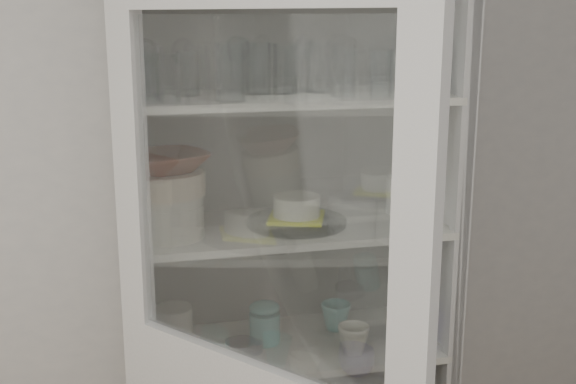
{
  "coord_description": "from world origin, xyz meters",
  "views": [
    {
      "loc": [
        -0.3,
        -0.82,
        1.88
      ],
      "look_at": [
        0.2,
        1.27,
        1.36
      ],
      "focal_mm": 45.0,
      "sensor_mm": 36.0,
      "label": 1
    }
  ],
  "objects_px": {
    "plate_stack_back": "(152,213)",
    "grey_bowl_stack": "(409,195)",
    "glass_platter": "(297,222)",
    "teal_jar": "(265,325)",
    "cream_bowl": "(167,183)",
    "terracotta_bowl": "(166,162)",
    "plate_stack_front": "(169,216)",
    "measuring_cups": "(241,347)",
    "goblet_0": "(145,64)",
    "goblet_2": "(302,61)",
    "yellow_trivet": "(297,217)",
    "white_ramekin": "(297,206)",
    "mug_teal": "(336,316)",
    "pantry_cabinet": "(284,311)",
    "goblet_1": "(238,61)",
    "white_canister": "(175,328)",
    "goblet_3": "(405,58)",
    "mug_blue": "(412,322)",
    "mug_white": "(354,339)"
  },
  "relations": [
    {
      "from": "plate_stack_back",
      "to": "cream_bowl",
      "type": "distance_m",
      "value": 0.22
    },
    {
      "from": "yellow_trivet",
      "to": "mug_white",
      "type": "xyz_separation_m",
      "value": [
        0.16,
        -0.1,
        -0.38
      ]
    },
    {
      "from": "goblet_1",
      "to": "white_ramekin",
      "type": "xyz_separation_m",
      "value": [
        0.15,
        -0.15,
        -0.43
      ]
    },
    {
      "from": "measuring_cups",
      "to": "pantry_cabinet",
      "type": "bearing_deg",
      "value": 33.8
    },
    {
      "from": "pantry_cabinet",
      "to": "grey_bowl_stack",
      "type": "distance_m",
      "value": 0.56
    },
    {
      "from": "terracotta_bowl",
      "to": "goblet_0",
      "type": "bearing_deg",
      "value": 104.84
    },
    {
      "from": "mug_teal",
      "to": "measuring_cups",
      "type": "distance_m",
      "value": 0.36
    },
    {
      "from": "teal_jar",
      "to": "white_canister",
      "type": "relative_size",
      "value": 0.86
    },
    {
      "from": "goblet_3",
      "to": "goblet_0",
      "type": "bearing_deg",
      "value": -179.13
    },
    {
      "from": "plate_stack_back",
      "to": "grey_bowl_stack",
      "type": "xyz_separation_m",
      "value": [
        0.82,
        -0.09,
        0.03
      ]
    },
    {
      "from": "plate_stack_back",
      "to": "teal_jar",
      "type": "distance_m",
      "value": 0.51
    },
    {
      "from": "plate_stack_back",
      "to": "white_ramekin",
      "type": "bearing_deg",
      "value": -18.25
    },
    {
      "from": "plate_stack_back",
      "to": "cream_bowl",
      "type": "xyz_separation_m",
      "value": [
        0.04,
        -0.18,
        0.13
      ]
    },
    {
      "from": "measuring_cups",
      "to": "teal_jar",
      "type": "bearing_deg",
      "value": 33.69
    },
    {
      "from": "terracotta_bowl",
      "to": "plate_stack_front",
      "type": "bearing_deg",
      "value": 0.0
    },
    {
      "from": "plate_stack_front",
      "to": "plate_stack_back",
      "type": "relative_size",
      "value": 1.11
    },
    {
      "from": "glass_platter",
      "to": "teal_jar",
      "type": "bearing_deg",
      "value": 156.95
    },
    {
      "from": "measuring_cups",
      "to": "goblet_0",
      "type": "bearing_deg",
      "value": 151.18
    },
    {
      "from": "goblet_0",
      "to": "measuring_cups",
      "type": "height_order",
      "value": "goblet_0"
    },
    {
      "from": "grey_bowl_stack",
      "to": "mug_teal",
      "type": "relative_size",
      "value": 1.48
    },
    {
      "from": "glass_platter",
      "to": "white_canister",
      "type": "relative_size",
      "value": 2.23
    },
    {
      "from": "goblet_1",
      "to": "teal_jar",
      "type": "bearing_deg",
      "value": -62.76
    },
    {
      "from": "plate_stack_front",
      "to": "glass_platter",
      "type": "xyz_separation_m",
      "value": [
        0.39,
        0.03,
        -0.05
      ]
    },
    {
      "from": "yellow_trivet",
      "to": "measuring_cups",
      "type": "relative_size",
      "value": 1.68
    },
    {
      "from": "terracotta_bowl",
      "to": "measuring_cups",
      "type": "distance_m",
      "value": 0.64
    },
    {
      "from": "white_ramekin",
      "to": "measuring_cups",
      "type": "distance_m",
      "value": 0.48
    },
    {
      "from": "white_ramekin",
      "to": "mug_teal",
      "type": "bearing_deg",
      "value": 27.21
    },
    {
      "from": "white_ramekin",
      "to": "white_canister",
      "type": "relative_size",
      "value": 1.04
    },
    {
      "from": "glass_platter",
      "to": "yellow_trivet",
      "type": "bearing_deg",
      "value": 0.0
    },
    {
      "from": "white_canister",
      "to": "mug_white",
      "type": "bearing_deg",
      "value": -16.91
    },
    {
      "from": "goblet_2",
      "to": "yellow_trivet",
      "type": "relative_size",
      "value": 1.12
    },
    {
      "from": "mug_teal",
      "to": "measuring_cups",
      "type": "bearing_deg",
      "value": -153.74
    },
    {
      "from": "plate_stack_front",
      "to": "mug_blue",
      "type": "relative_size",
      "value": 1.82
    },
    {
      "from": "glass_platter",
      "to": "goblet_3",
      "type": "bearing_deg",
      "value": 18.29
    },
    {
      "from": "mug_teal",
      "to": "white_canister",
      "type": "distance_m",
      "value": 0.54
    },
    {
      "from": "glass_platter",
      "to": "plate_stack_front",
      "type": "bearing_deg",
      "value": -175.01
    },
    {
      "from": "plate_stack_front",
      "to": "cream_bowl",
      "type": "relative_size",
      "value": 0.94
    },
    {
      "from": "mug_teal",
      "to": "teal_jar",
      "type": "bearing_deg",
      "value": -160.97
    },
    {
      "from": "goblet_1",
      "to": "yellow_trivet",
      "type": "xyz_separation_m",
      "value": [
        0.15,
        -0.15,
        -0.47
      ]
    },
    {
      "from": "yellow_trivet",
      "to": "grey_bowl_stack",
      "type": "xyz_separation_m",
      "value": [
        0.39,
        0.05,
        0.04
      ]
    },
    {
      "from": "glass_platter",
      "to": "white_ramekin",
      "type": "bearing_deg",
      "value": 0.0
    },
    {
      "from": "goblet_2",
      "to": "mug_teal",
      "type": "relative_size",
      "value": 1.85
    },
    {
      "from": "goblet_0",
      "to": "cream_bowl",
      "type": "xyz_separation_m",
      "value": [
        0.04,
        -0.15,
        -0.33
      ]
    },
    {
      "from": "teal_jar",
      "to": "plate_stack_back",
      "type": "bearing_deg",
      "value": 163.16
    },
    {
      "from": "yellow_trivet",
      "to": "plate_stack_front",
      "type": "bearing_deg",
      "value": -175.01
    },
    {
      "from": "cream_bowl",
      "to": "glass_platter",
      "type": "xyz_separation_m",
      "value": [
        0.39,
        0.03,
        -0.15
      ]
    },
    {
      "from": "goblet_3",
      "to": "grey_bowl_stack",
      "type": "xyz_separation_m",
      "value": [
        0.0,
        -0.08,
        -0.43
      ]
    },
    {
      "from": "white_canister",
      "to": "measuring_cups",
      "type": "bearing_deg",
      "value": -22.47
    },
    {
      "from": "goblet_2",
      "to": "mug_blue",
      "type": "xyz_separation_m",
      "value": [
        0.35,
        -0.11,
        -0.85
      ]
    },
    {
      "from": "terracotta_bowl",
      "to": "teal_jar",
      "type": "distance_m",
      "value": 0.64
    }
  ]
}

